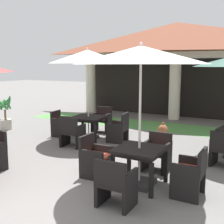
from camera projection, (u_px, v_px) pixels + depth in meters
ground_plane at (34, 197)px, 5.17m from camera, size 60.00×60.00×0.00m
background_pavilion at (177, 46)px, 12.13m from camera, size 9.73×2.70×4.07m
lawn_strip at (161, 126)px, 11.07m from camera, size 11.53×1.71×0.01m
patio_table_near_foreground at (139, 153)px, 5.58m from camera, size 0.89×0.89×0.75m
patio_umbrella_near_foreground at (141, 57)px, 5.28m from camera, size 2.50×2.50×2.74m
patio_chair_near_foreground_east at (190, 174)px, 5.15m from camera, size 0.52×0.59×0.88m
patio_chair_near_foreground_south at (115, 184)px, 4.76m from camera, size 0.58×0.49×0.84m
patio_chair_near_foreground_west at (96, 158)px, 6.09m from camera, size 0.57×0.55×0.87m
patio_chair_near_foreground_north at (157, 153)px, 6.48m from camera, size 0.57×0.58×0.81m
patio_table_mid_left at (88, 119)px, 9.18m from camera, size 1.07×1.07×0.71m
patio_umbrella_mid_left at (88, 57)px, 8.87m from camera, size 2.39×2.39×2.85m
patio_chair_mid_left_south at (72, 133)px, 8.27m from camera, size 0.65×0.59×0.89m
patio_chair_mid_left_east at (119, 129)px, 8.82m from camera, size 0.61×0.61×0.90m
patio_chair_mid_left_west at (61, 124)px, 9.61m from camera, size 0.58×0.61×0.83m
patio_chair_mid_left_north at (102, 120)px, 10.15m from camera, size 0.65×0.58×0.87m
patio_chair_mid_right_south at (224, 150)px, 6.62m from camera, size 0.65×0.59×0.86m
potted_palm_left_edge at (6, 118)px, 10.52m from camera, size 0.59×0.59×1.26m
terracotta_urn at (163, 130)px, 9.63m from camera, size 0.33×0.33×0.46m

